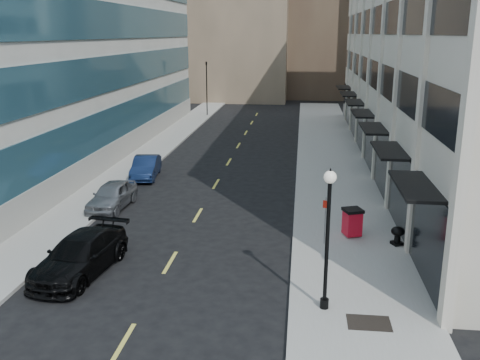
% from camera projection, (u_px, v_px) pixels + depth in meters
% --- Properties ---
extents(sidewalk_right, '(5.00, 80.00, 0.15)m').
position_uv_depth(sidewalk_right, '(337.00, 187.00, 32.78)').
color(sidewalk_right, '#9A988C').
rests_on(sidewalk_right, ground).
extents(sidewalk_left, '(3.00, 80.00, 0.15)m').
position_uv_depth(sidewalk_left, '(116.00, 180.00, 34.33)').
color(sidewalk_left, '#9A988C').
rests_on(sidewalk_left, ground).
extents(building_right, '(15.30, 46.50, 18.25)m').
position_uv_depth(building_right, '(478.00, 36.00, 36.06)').
color(building_right, beige).
rests_on(building_right, ground).
extents(building_left, '(16.14, 46.00, 20.00)m').
position_uv_depth(building_left, '(16.00, 22.00, 39.45)').
color(building_left, silver).
rests_on(building_left, ground).
extents(skyline_tan_far, '(12.00, 14.00, 22.00)m').
position_uv_depth(skyline_tan_far, '(187.00, 22.00, 87.80)').
color(skyline_tan_far, '#8C765B').
rests_on(skyline_tan_far, ground).
extents(skyline_stone, '(10.00, 14.00, 20.00)m').
position_uv_depth(skyline_stone, '(398.00, 27.00, 73.02)').
color(skyline_stone, beige).
rests_on(skyline_stone, ground).
extents(grate_far, '(1.40, 1.00, 0.01)m').
position_uv_depth(grate_far, '(369.00, 323.00, 17.23)').
color(grate_far, black).
rests_on(grate_far, sidewalk_right).
extents(road_centerline, '(0.15, 68.20, 0.01)m').
position_uv_depth(road_centerline, '(208.00, 198.00, 30.75)').
color(road_centerline, '#D8CC4C').
rests_on(road_centerline, ground).
extents(traffic_signal, '(0.66, 0.66, 6.98)m').
position_uv_depth(traffic_signal, '(206.00, 65.00, 59.53)').
color(traffic_signal, black).
rests_on(traffic_signal, ground).
extents(car_black_pickup, '(2.84, 5.50, 1.53)m').
position_uv_depth(car_black_pickup, '(80.00, 255.00, 20.96)').
color(car_black_pickup, black).
rests_on(car_black_pickup, ground).
extents(car_silver_sedan, '(1.90, 4.30, 1.44)m').
position_uv_depth(car_silver_sedan, '(112.00, 195.00, 28.80)').
color(car_silver_sedan, gray).
rests_on(car_silver_sedan, ground).
extents(car_blue_sedan, '(1.99, 4.40, 1.40)m').
position_uv_depth(car_blue_sedan, '(146.00, 167.00, 34.93)').
color(car_blue_sedan, '#122043').
rests_on(car_blue_sedan, ground).
extents(trash_bin, '(1.03, 1.03, 1.30)m').
position_uv_depth(trash_bin, '(352.00, 221.00, 24.48)').
color(trash_bin, red).
rests_on(trash_bin, sidewalk_right).
extents(lamppost, '(0.41, 0.41, 4.93)m').
position_uv_depth(lamppost, '(328.00, 228.00, 17.41)').
color(lamppost, black).
rests_on(lamppost, sidewalk_right).
extents(sign_post, '(0.25, 0.09, 2.15)m').
position_uv_depth(sign_post, '(325.00, 214.00, 23.36)').
color(sign_post, slate).
rests_on(sign_post, sidewalk_right).
extents(urn_planter, '(0.60, 0.60, 0.83)m').
position_uv_depth(urn_planter, '(398.00, 234.00, 23.48)').
color(urn_planter, black).
rests_on(urn_planter, sidewalk_right).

